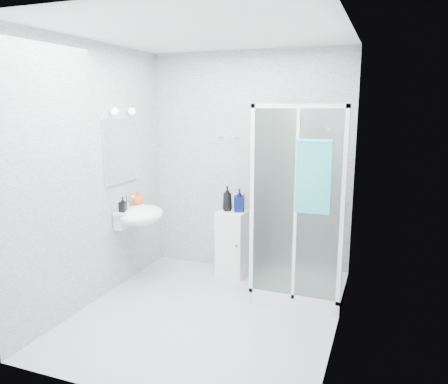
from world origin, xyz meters
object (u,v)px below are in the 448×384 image
at_px(shampoo_bottle_b, 239,200).
at_px(soap_dispenser_black, 123,204).
at_px(soap_dispenser_orange, 138,199).
at_px(wall_basin, 139,215).
at_px(shower_enclosure, 293,254).
at_px(storage_cabinet, 233,244).
at_px(shampoo_bottle_a, 227,198).
at_px(hand_towel, 313,175).

xyz_separation_m(shampoo_bottle_b, soap_dispenser_black, (-1.05, -0.78, 0.03)).
bearing_deg(soap_dispenser_orange, wall_basin, -54.30).
bearing_deg(soap_dispenser_black, shower_enclosure, 15.06).
distance_m(storage_cabinet, shampoo_bottle_a, 0.54).
distance_m(shower_enclosure, shampoo_bottle_a, 1.02).
bearing_deg(hand_towel, shampoo_bottle_b, 143.09).
bearing_deg(wall_basin, shampoo_bottle_b, 33.52).
bearing_deg(shampoo_bottle_b, soap_dispenser_orange, -155.94).
xyz_separation_m(hand_towel, shampoo_bottle_a, (-1.09, 0.70, -0.44)).
distance_m(shower_enclosure, shampoo_bottle_b, 0.90).
height_order(soap_dispenser_orange, soap_dispenser_black, soap_dispenser_orange).
xyz_separation_m(shampoo_bottle_b, soap_dispenser_orange, (-1.06, -0.47, 0.03)).
bearing_deg(shampoo_bottle_b, shower_enclosure, -23.81).
bearing_deg(storage_cabinet, shampoo_bottle_b, 24.73).
relative_size(shower_enclosure, hand_towel, 2.93).
height_order(hand_towel, soap_dispenser_black, hand_towel).
bearing_deg(soap_dispenser_black, shampoo_bottle_b, 36.77).
xyz_separation_m(storage_cabinet, soap_dispenser_orange, (-0.99, -0.45, 0.56)).
height_order(storage_cabinet, hand_towel, hand_towel).
bearing_deg(storage_cabinet, wall_basin, -142.40).
relative_size(shower_enclosure, soap_dispenser_black, 12.35).
bearing_deg(soap_dispenser_orange, storage_cabinet, 24.24).
relative_size(soap_dispenser_orange, soap_dispenser_black, 1.01).
distance_m(storage_cabinet, soap_dispenser_orange, 1.22).
bearing_deg(wall_basin, soap_dispenser_orange, 125.70).
xyz_separation_m(shower_enclosure, shampoo_bottle_a, (-0.85, 0.29, 0.48)).
bearing_deg(shower_enclosure, soap_dispenser_orange, -174.78).
height_order(shampoo_bottle_b, soap_dispenser_black, shampoo_bottle_b).
height_order(shampoo_bottle_a, soap_dispenser_black, shampoo_bottle_a).
distance_m(shower_enclosure, storage_cabinet, 0.83).
relative_size(wall_basin, soap_dispenser_black, 3.46).
height_order(wall_basin, storage_cabinet, wall_basin).
distance_m(shower_enclosure, wall_basin, 1.72).
relative_size(hand_towel, soap_dispenser_black, 4.21).
xyz_separation_m(shower_enclosure, storage_cabinet, (-0.78, 0.28, -0.06)).
distance_m(wall_basin, shampoo_bottle_a, 1.02).
xyz_separation_m(storage_cabinet, shampoo_bottle_a, (-0.07, 0.01, 0.54)).
height_order(shower_enclosure, hand_towel, shower_enclosure).
distance_m(shampoo_bottle_a, soap_dispenser_black, 1.19).
relative_size(storage_cabinet, shampoo_bottle_a, 2.66).
bearing_deg(shampoo_bottle_a, soap_dispenser_orange, -153.64).
xyz_separation_m(shower_enclosure, soap_dispenser_orange, (-1.77, -0.16, 0.50)).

